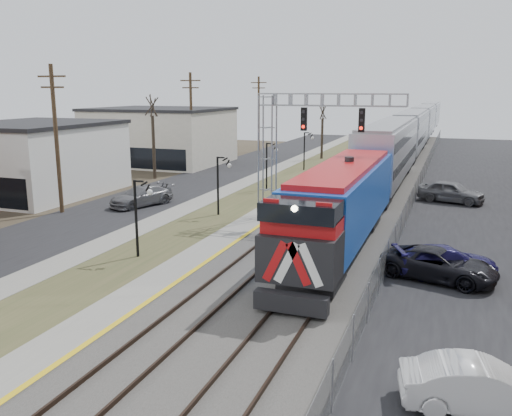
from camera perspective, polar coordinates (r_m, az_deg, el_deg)
The scene contains 19 objects.
street_west at distance 46.25m, azimuth -8.94°, elevation 1.85°, with size 7.00×120.00×0.04m, color black.
sidewalk at distance 44.26m, azimuth -3.83°, elevation 1.53°, with size 2.00×120.00×0.08m, color gray.
grass_median at distance 43.14m, azimuth -0.19°, elevation 1.26°, with size 4.00×120.00×0.06m, color #3D4524.
platform at distance 42.19m, azimuth 3.63°, elevation 1.10°, with size 2.00×120.00×0.24m, color gray.
ballast_bed at distance 41.09m, azimuth 10.33°, elevation 0.58°, with size 8.00×120.00×0.20m, color #595651.
platform_edge at distance 41.93m, azimuth 4.79°, elevation 1.19°, with size 0.24×120.00×0.01m, color gold.
track_near at distance 41.43m, azimuth 7.61°, elevation 1.02°, with size 1.58×120.00×0.15m.
track_far at distance 40.83m, azimuth 12.41°, elevation 0.67°, with size 1.58×120.00×0.15m.
train at distance 74.28m, azimuth 16.24°, elevation 7.74°, with size 3.00×108.65×5.33m.
signal_gantry at distance 34.14m, azimuth 3.96°, elevation 7.69°, with size 9.00×1.07×8.15m.
lampposts at distance 28.03m, azimuth -12.18°, elevation -1.05°, with size 0.14×62.14×4.00m.
utility_poles at distance 39.11m, azimuth -20.26°, elevation 6.69°, with size 0.28×80.28×10.00m.
fence at distance 40.47m, azimuth 16.23°, elevation 1.12°, with size 0.04×120.00×1.60m, color gray.
bare_trees at distance 49.80m, azimuth -8.03°, elevation 5.75°, with size 12.30×42.30×5.95m.
car_lot_b at distance 16.18m, azimuth 22.60°, elevation -17.07°, with size 1.45×4.17×1.37m, color silver.
car_lot_c at distance 25.63m, azimuth 18.72°, elevation -5.73°, with size 2.32×5.03×1.40m, color black.
car_lot_d at distance 26.32m, azimuth 19.34°, elevation -5.34°, with size 1.91×4.69×1.36m, color #1B1751.
car_lot_e at distance 43.18m, azimuth 19.86°, elevation 1.58°, with size 1.93×4.80×1.64m, color slate.
car_street_b at distance 40.37m, azimuth -11.97°, elevation 1.21°, with size 2.03×5.00×1.45m, color slate.
Camera 1 is at (10.75, -4.67, 8.41)m, focal length 38.00 mm.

